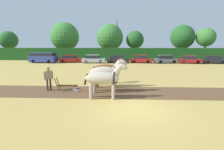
% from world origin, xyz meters
% --- Properties ---
extents(ground_plane, '(240.00, 240.00, 0.00)m').
position_xyz_m(ground_plane, '(0.00, 0.00, 0.00)').
color(ground_plane, tan).
extents(plowed_furrow_strip, '(33.54, 3.75, 0.01)m').
position_xyz_m(plowed_furrow_strip, '(-7.00, 3.44, 0.00)').
color(plowed_furrow_strip, brown).
rests_on(plowed_furrow_strip, ground).
extents(hedgerow, '(74.00, 1.71, 2.81)m').
position_xyz_m(hedgerow, '(0.00, 31.24, 1.41)').
color(hedgerow, '#194719').
rests_on(hedgerow, ground).
extents(tree_far_left, '(4.67, 4.67, 7.10)m').
position_xyz_m(tree_far_left, '(-30.55, 36.33, 4.75)').
color(tree_far_left, brown).
rests_on(tree_far_left, ground).
extents(tree_left, '(7.20, 7.20, 9.21)m').
position_xyz_m(tree_left, '(-15.32, 35.88, 5.61)').
color(tree_left, brown).
rests_on(tree_left, ground).
extents(tree_center_left, '(6.74, 6.74, 8.79)m').
position_xyz_m(tree_center_left, '(-3.82, 36.52, 5.41)').
color(tree_center_left, '#4C3823').
rests_on(tree_center_left, ground).
extents(tree_center, '(4.50, 4.50, 7.07)m').
position_xyz_m(tree_center, '(2.60, 36.75, 4.80)').
color(tree_center, brown).
rests_on(tree_center, ground).
extents(tree_center_right, '(5.88, 5.88, 8.38)m').
position_xyz_m(tree_center_right, '(14.23, 36.05, 5.43)').
color(tree_center_right, '#423323').
rests_on(tree_center_right, ground).
extents(tree_right, '(4.44, 4.44, 7.53)m').
position_xyz_m(tree_right, '(19.12, 34.48, 5.28)').
color(tree_right, brown).
rests_on(tree_right, ground).
extents(church_spire, '(2.42, 2.42, 15.73)m').
position_xyz_m(church_spire, '(-3.12, 70.35, 8.23)').
color(church_spire, gray).
rests_on(church_spire, ground).
extents(draft_horse_lead_left, '(2.83, 0.87, 2.35)m').
position_xyz_m(draft_horse_lead_left, '(-1.84, 1.90, 1.33)').
color(draft_horse_lead_left, '#B2A38E').
rests_on(draft_horse_lead_left, ground).
extents(draft_horse_lead_right, '(2.87, 1.01, 2.46)m').
position_xyz_m(draft_horse_lead_right, '(-1.86, 3.49, 1.41)').
color(draft_horse_lead_right, '#B2A38E').
rests_on(draft_horse_lead_right, ground).
extents(draft_horse_trail_left, '(2.90, 0.93, 2.45)m').
position_xyz_m(draft_horse_trail_left, '(-1.88, 5.09, 1.42)').
color(draft_horse_trail_left, brown).
rests_on(draft_horse_trail_left, ground).
extents(plow, '(1.76, 0.46, 1.13)m').
position_xyz_m(plow, '(-4.60, 3.47, 0.32)').
color(plow, '#4C331E').
rests_on(plow, ground).
extents(farmer_at_plow, '(0.56, 0.48, 1.80)m').
position_xyz_m(farmer_at_plow, '(-6.22, 3.70, 1.07)').
color(farmer_at_plow, '#38332D').
rests_on(farmer_at_plow, ground).
extents(farmer_beside_team, '(0.45, 0.62, 1.78)m').
position_xyz_m(farmer_beside_team, '(-1.24, 6.69, 1.06)').
color(farmer_beside_team, '#28334C').
rests_on(farmer_beside_team, ground).
extents(parked_van, '(5.48, 2.48, 1.99)m').
position_xyz_m(parked_van, '(-16.15, 24.65, 1.03)').
color(parked_van, navy).
rests_on(parked_van, ground).
extents(parked_car_left, '(4.63, 2.39, 1.51)m').
position_xyz_m(parked_car_left, '(-11.00, 25.57, 0.73)').
color(parked_car_left, maroon).
rests_on(parked_car_left, ground).
extents(parked_car_center_left, '(4.47, 1.80, 1.59)m').
position_xyz_m(parked_car_center_left, '(-6.21, 24.83, 0.76)').
color(parked_car_center_left, '#9E9EA8').
rests_on(parked_car_center_left, ground).
extents(parked_car_center, '(4.32, 1.87, 1.48)m').
position_xyz_m(parked_car_center, '(-1.50, 25.15, 0.71)').
color(parked_car_center, black).
rests_on(parked_car_center, ground).
extents(parked_car_center_right, '(4.47, 2.59, 1.55)m').
position_xyz_m(parked_car_center_right, '(3.08, 25.55, 0.74)').
color(parked_car_center_right, maroon).
rests_on(parked_car_center_right, ground).
extents(parked_car_right, '(4.46, 2.37, 1.58)m').
position_xyz_m(parked_car_right, '(7.65, 25.08, 0.76)').
color(parked_car_right, '#565B66').
rests_on(parked_car_right, ground).
extents(parked_car_far_right, '(4.26, 2.42, 1.48)m').
position_xyz_m(parked_car_far_right, '(12.14, 24.96, 0.71)').
color(parked_car_far_right, maroon).
rests_on(parked_car_far_right, ground).
extents(parked_car_end_right, '(4.28, 2.18, 1.53)m').
position_xyz_m(parked_car_end_right, '(16.55, 25.06, 0.73)').
color(parked_car_end_right, black).
rests_on(parked_car_end_right, ground).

